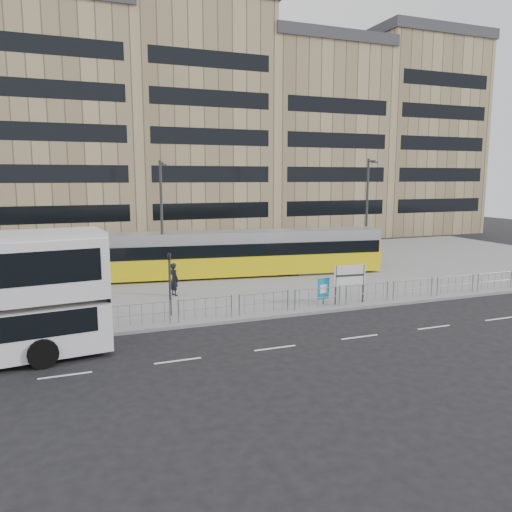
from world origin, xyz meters
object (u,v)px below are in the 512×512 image
object	(u,v)px
traffic_light_west	(170,276)
lamp_post_west	(162,216)
ad_panel	(323,289)
lamp_post_east	(367,208)
tram	(195,255)
station_sign	(350,277)
pedestrian	(174,279)

from	to	relation	value
traffic_light_west	lamp_post_west	world-z (taller)	lamp_post_west
traffic_light_west	lamp_post_west	size ratio (longest dim) A/B	0.40
ad_panel	lamp_post_east	bearing A→B (deg)	36.96
tram	ad_panel	size ratio (longest dim) A/B	18.51
station_sign	lamp_post_west	size ratio (longest dim) A/B	0.27
traffic_light_west	lamp_post_east	distance (m)	19.36
lamp_post_east	traffic_light_west	bearing A→B (deg)	-152.33
lamp_post_west	lamp_post_east	world-z (taller)	lamp_post_east
lamp_post_west	traffic_light_west	bearing A→B (deg)	-98.09
tram	traffic_light_west	xyz separation A→B (m)	(-3.42, -8.82, 0.42)
pedestrian	tram	bearing A→B (deg)	-46.90
tram	lamp_post_east	size ratio (longest dim) A/B	3.24
lamp_post_east	tram	bearing A→B (deg)	-179.61
pedestrian	lamp_post_west	size ratio (longest dim) A/B	0.24
tram	station_sign	world-z (taller)	tram
pedestrian	lamp_post_east	world-z (taller)	lamp_post_east
ad_panel	lamp_post_east	size ratio (longest dim) A/B	0.18
tram	station_sign	xyz separation A→B (m)	(6.06, -9.86, -0.11)
pedestrian	station_sign	bearing A→B (deg)	-141.42
tram	station_sign	size ratio (longest dim) A/B	12.66
station_sign	lamp_post_east	bearing A→B (deg)	57.48
traffic_light_west	lamp_post_west	xyz separation A→B (m)	(1.17, 8.19, 2.29)
station_sign	lamp_post_east	distance (m)	12.83
tram	lamp_post_east	bearing A→B (deg)	7.95
traffic_light_west	station_sign	bearing A→B (deg)	14.44
ad_panel	traffic_light_west	xyz separation A→B (m)	(-8.08, 0.72, 1.14)
traffic_light_west	lamp_post_east	size ratio (longest dim) A/B	0.38
traffic_light_west	lamp_post_east	bearing A→B (deg)	48.37
station_sign	lamp_post_west	world-z (taller)	lamp_post_west
ad_panel	lamp_post_west	bearing A→B (deg)	117.55
tram	pedestrian	world-z (taller)	tram
ad_panel	lamp_post_west	distance (m)	11.80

